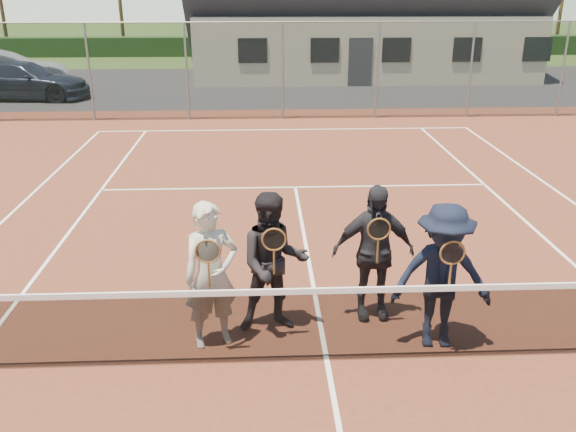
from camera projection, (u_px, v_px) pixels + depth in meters
name	position (u px, v px, depth m)	size (l,w,h in m)	color
ground	(277.00, 87.00, 25.74)	(220.00, 220.00, 0.00)	#2B4518
court_surface	(327.00, 361.00, 7.08)	(30.00, 30.00, 0.02)	#562819
tarmac_carpark	(182.00, 88.00, 25.56)	(40.00, 12.00, 0.01)	black
hedge_row	(271.00, 46.00, 36.73)	(40.00, 1.20, 1.10)	black
car_b	(4.00, 72.00, 24.27)	(1.69, 4.85, 1.60)	gray
car_c	(25.00, 81.00, 22.81)	(1.93, 4.76, 1.38)	black
court_markings	(327.00, 360.00, 7.07)	(11.03, 23.83, 0.01)	white
tennis_net	(328.00, 321.00, 6.89)	(11.68, 0.08, 1.10)	slate
perimeter_fence	(283.00, 71.00, 19.13)	(30.07, 0.07, 3.02)	slate
player_a	(211.00, 275.00, 7.12)	(0.76, 0.63, 1.80)	beige
player_b	(274.00, 263.00, 7.43)	(0.94, 0.76, 1.80)	black
player_c	(373.00, 252.00, 7.73)	(1.07, 0.52, 1.80)	black
player_d	(442.00, 277.00, 7.09)	(1.22, 0.77, 1.80)	black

